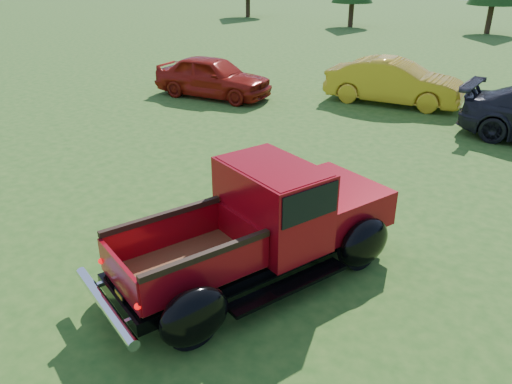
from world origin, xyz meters
TOP-DOWN VIEW (x-y plane):
  - ground at (0.00, 0.00)m, footprint 120.00×120.00m
  - pickup_truck at (0.72, -0.32)m, footprint 3.46×5.13m
  - show_car_red at (-7.14, 7.62)m, footprint 4.46×2.26m
  - show_car_yellow at (-1.50, 10.48)m, footprint 4.72×2.19m

SIDE VIEW (x-z plane):
  - ground at x=0.00m, z-range 0.00..0.00m
  - show_car_red at x=-7.14m, z-range 0.00..1.45m
  - show_car_yellow at x=-1.50m, z-range 0.00..1.50m
  - pickup_truck at x=0.72m, z-range -0.05..1.75m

